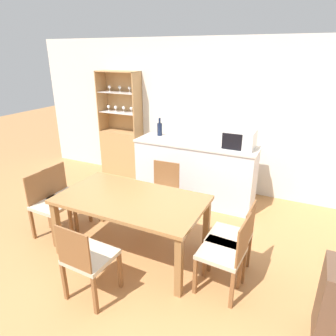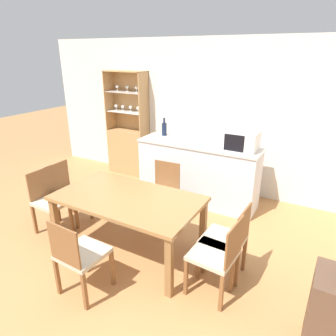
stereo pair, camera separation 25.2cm
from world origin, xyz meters
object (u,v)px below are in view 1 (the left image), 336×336
at_px(display_cabinet, 122,145).
at_px(dining_table, 131,204).
at_px(dining_chair_side_right_far, 233,238).
at_px(dining_chair_head_far, 162,192).
at_px(dining_chair_side_right_near, 226,253).
at_px(dining_chair_side_left_far, 65,195).
at_px(dining_chair_head_near, 88,259).
at_px(dining_chair_side_left_near, 50,204).
at_px(wine_bottle, 160,129).
at_px(microwave, 239,139).

distance_m(display_cabinet, dining_table, 2.63).
bearing_deg(dining_table, dining_chair_side_right_far, 6.88).
xyz_separation_m(dining_table, dining_chair_head_far, (-0.00, 0.80, -0.20)).
bearing_deg(dining_table, dining_chair_side_right_near, -7.11).
height_order(display_cabinet, dining_chair_side_left_far, display_cabinet).
bearing_deg(display_cabinet, dining_chair_side_left_far, -79.39).
xyz_separation_m(dining_chair_head_near, dining_chair_side_right_far, (1.18, 0.95, 0.00)).
bearing_deg(dining_chair_head_far, dining_chair_side_left_near, 35.43).
height_order(dining_table, dining_chair_head_near, dining_chair_head_near).
bearing_deg(dining_chair_head_near, dining_chair_side_left_near, 153.09).
bearing_deg(dining_table, display_cabinet, 126.08).
bearing_deg(dining_chair_side_right_near, dining_chair_head_far, 55.34).
bearing_deg(wine_bottle, display_cabinet, 162.13).
xyz_separation_m(dining_chair_side_left_near, dining_chair_head_near, (1.17, -0.66, 0.00)).
xyz_separation_m(display_cabinet, dining_chair_side_right_near, (2.72, -2.27, -0.14)).
distance_m(dining_chair_head_near, dining_chair_side_right_near, 1.35).
distance_m(dining_chair_side_right_near, microwave, 1.96).
relative_size(dining_chair_side_right_far, microwave, 1.91).
distance_m(dining_chair_head_near, wine_bottle, 2.74).
distance_m(dining_chair_side_left_far, microwave, 2.61).
xyz_separation_m(dining_chair_side_right_far, microwave, (-0.34, 1.52, 0.67)).
height_order(microwave, wine_bottle, wine_bottle).
bearing_deg(dining_chair_head_far, wine_bottle, -64.97).
xyz_separation_m(dining_chair_side_right_near, microwave, (-0.34, 1.81, 0.67)).
height_order(dining_chair_side_left_near, dining_chair_side_left_far, same).
xyz_separation_m(display_cabinet, dining_chair_side_right_far, (2.72, -1.98, -0.14)).
height_order(display_cabinet, dining_chair_side_right_near, display_cabinet).
relative_size(dining_chair_side_left_near, wine_bottle, 2.87).
bearing_deg(dining_table, dining_chair_head_near, -90.13).
xyz_separation_m(dining_table, dining_chair_head_near, (-0.00, -0.80, -0.20)).
height_order(dining_chair_head_near, dining_chair_head_far, same).
distance_m(dining_chair_side_left_near, dining_chair_side_right_far, 2.37).
relative_size(dining_chair_side_left_near, dining_chair_side_right_near, 1.00).
distance_m(dining_table, dining_chair_side_left_far, 1.20).
bearing_deg(dining_chair_side_left_far, dining_chair_side_right_far, 90.21).
bearing_deg(dining_table, microwave, 63.32).
relative_size(dining_chair_head_near, dining_chair_head_far, 1.00).
height_order(dining_table, microwave, microwave).
bearing_deg(wine_bottle, dining_chair_side_left_far, -110.97).
bearing_deg(display_cabinet, dining_chair_side_left_near, -80.70).
distance_m(dining_chair_head_far, dining_chair_side_right_far, 1.35).
distance_m(display_cabinet, dining_chair_side_left_far, 2.02).
bearing_deg(microwave, dining_chair_head_near, -108.75).
height_order(dining_chair_side_left_near, dining_chair_side_right_near, same).
bearing_deg(microwave, display_cabinet, 169.04).
relative_size(dining_chair_head_far, dining_chair_side_right_near, 1.00).
relative_size(display_cabinet, microwave, 4.41).
bearing_deg(dining_chair_side_left_near, dining_table, 98.90).
bearing_deg(dining_chair_side_right_near, dining_table, 87.11).
xyz_separation_m(dining_chair_side_right_far, wine_bottle, (-1.72, 1.66, 0.64)).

